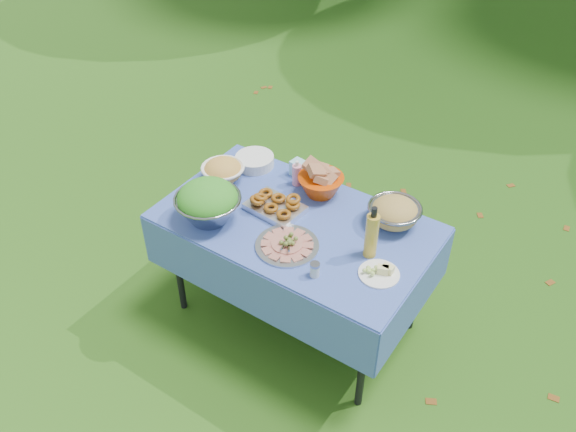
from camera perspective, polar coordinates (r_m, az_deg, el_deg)
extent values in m
plane|color=#103409|center=(3.80, 0.64, -9.34)|extent=(80.00, 80.00, 0.00)
cube|color=#769BE3|center=(3.53, 0.68, -5.26)|extent=(1.46, 0.86, 0.76)
cylinder|color=white|center=(3.68, -3.14, 5.18)|extent=(0.25, 0.25, 0.07)
cube|color=#97DCEF|center=(3.58, 1.09, 4.44)|extent=(0.11, 0.09, 0.09)
cylinder|color=pink|center=(3.49, 0.84, 4.06)|extent=(0.06, 0.06, 0.16)
cube|color=silver|center=(3.32, -1.22, 1.01)|extent=(0.32, 0.24, 0.07)
cylinder|color=#ADB0B5|center=(3.10, -0.08, -2.34)|extent=(0.40, 0.40, 0.08)
cylinder|color=gold|center=(3.00, 7.86, -1.48)|extent=(0.09, 0.09, 0.30)
cylinder|color=white|center=(2.99, 8.55, -5.06)|extent=(0.22, 0.22, 0.06)
cylinder|color=silver|center=(2.94, 2.52, -5.03)|extent=(0.06, 0.06, 0.08)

